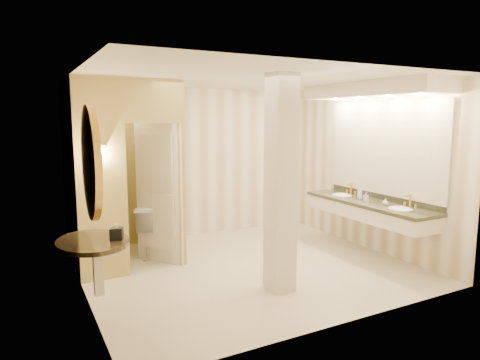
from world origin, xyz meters
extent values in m
plane|color=beige|center=(0.00, 0.00, 0.00)|extent=(4.50, 4.50, 0.00)
plane|color=white|center=(0.00, 0.00, 2.70)|extent=(4.50, 4.50, 0.00)
cube|color=white|center=(0.00, 2.00, 1.35)|extent=(4.50, 0.02, 2.70)
cube|color=white|center=(0.00, -2.00, 1.35)|extent=(4.50, 0.02, 2.70)
cube|color=white|center=(-2.25, 0.00, 1.35)|extent=(0.02, 4.00, 2.70)
cube|color=white|center=(2.25, 0.00, 1.35)|extent=(0.02, 4.00, 2.70)
cube|color=tan|center=(-0.80, 1.25, 1.35)|extent=(0.10, 1.50, 2.70)
cube|color=tan|center=(-1.93, 0.50, 1.35)|extent=(0.65, 0.10, 2.70)
cube|color=tan|center=(-1.20, 0.50, 2.40)|extent=(0.80, 0.10, 0.60)
cube|color=silver|center=(-1.05, 0.81, 1.05)|extent=(0.53, 0.66, 2.10)
cylinder|color=gold|center=(-1.93, 0.43, 1.55)|extent=(0.03, 0.03, 0.30)
cone|color=silver|center=(-1.93, 0.43, 1.75)|extent=(0.14, 0.14, 0.14)
cube|color=silver|center=(1.95, -0.40, 0.73)|extent=(0.60, 2.30, 0.24)
cube|color=black|center=(1.95, -0.40, 0.85)|extent=(0.64, 2.34, 0.05)
cube|color=black|center=(2.23, -0.40, 0.92)|extent=(0.03, 2.30, 0.10)
ellipsoid|color=white|center=(1.95, -1.02, 0.83)|extent=(0.40, 0.44, 0.15)
cylinder|color=gold|center=(2.15, -1.02, 0.96)|extent=(0.03, 0.03, 0.22)
ellipsoid|color=white|center=(1.95, 0.22, 0.83)|extent=(0.40, 0.44, 0.15)
cylinder|color=gold|center=(2.15, 0.22, 0.96)|extent=(0.03, 0.03, 0.22)
cube|color=white|center=(2.23, -0.40, 1.70)|extent=(0.03, 2.30, 1.40)
cube|color=silver|center=(1.95, -0.40, 2.59)|extent=(0.75, 2.50, 0.22)
cylinder|color=black|center=(-2.23, -0.62, 0.85)|extent=(0.94, 0.94, 0.05)
cube|color=silver|center=(-2.19, -0.62, 0.55)|extent=(0.10, 0.10, 0.60)
cylinder|color=#EAB945|center=(-2.21, -0.62, 1.70)|extent=(0.07, 0.94, 0.94)
cylinder|color=white|center=(-2.17, -0.62, 1.70)|extent=(0.02, 0.75, 0.75)
cube|color=silver|center=(-0.03, -0.90, 1.35)|extent=(0.31, 0.31, 2.70)
cube|color=black|center=(-2.00, -0.73, 0.94)|extent=(0.17, 0.17, 0.13)
imported|color=white|center=(-1.10, 1.26, 0.41)|extent=(0.62, 0.89, 0.82)
imported|color=beige|center=(1.93, -0.36, 0.94)|extent=(0.07, 0.07, 0.14)
imported|color=silver|center=(1.93, -0.75, 0.93)|extent=(0.10, 0.10, 0.10)
imported|color=#C6B28C|center=(1.96, -0.19, 0.98)|extent=(0.10, 0.10, 0.21)
camera|label=1|loc=(-2.90, -5.27, 2.16)|focal=32.00mm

